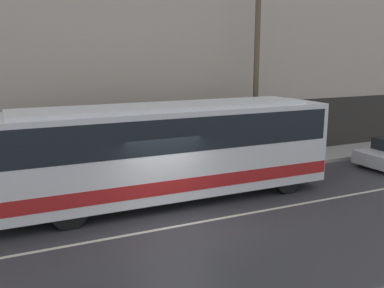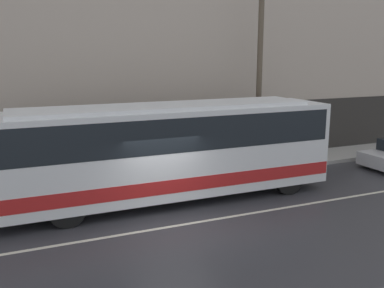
% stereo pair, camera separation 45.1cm
% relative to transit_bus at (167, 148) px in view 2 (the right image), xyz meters
% --- Properties ---
extents(ground_plane, '(60.00, 60.00, 0.00)m').
position_rel_transit_bus_xyz_m(ground_plane, '(-0.59, -2.26, -1.91)').
color(ground_plane, '#333338').
extents(sidewalk, '(60.00, 2.32, 0.17)m').
position_rel_transit_bus_xyz_m(sidewalk, '(-0.59, 2.90, -1.83)').
color(sidewalk, '#A09E99').
rests_on(sidewalk, ground_plane).
extents(building_facade, '(60.00, 0.35, 13.78)m').
position_rel_transit_bus_xyz_m(building_facade, '(-0.59, 4.20, 4.76)').
color(building_facade, '#B7A899').
rests_on(building_facade, ground_plane).
extents(lane_stripe, '(54.00, 0.14, 0.01)m').
position_rel_transit_bus_xyz_m(lane_stripe, '(-0.59, -2.26, -1.91)').
color(lane_stripe, beige).
rests_on(lane_stripe, ground_plane).
extents(transit_bus, '(11.91, 2.48, 3.40)m').
position_rel_transit_bus_xyz_m(transit_bus, '(0.00, 0.00, 0.00)').
color(transit_bus, white).
rests_on(transit_bus, ground_plane).
extents(utility_pole_near, '(0.24, 0.24, 7.64)m').
position_rel_transit_bus_xyz_m(utility_pole_near, '(5.23, 2.59, 2.07)').
color(utility_pole_near, brown).
rests_on(utility_pole_near, sidewalk).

